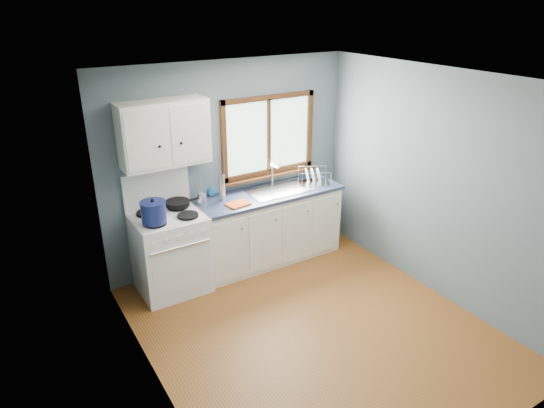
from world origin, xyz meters
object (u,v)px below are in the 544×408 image
utensil_crock (201,198)px  thermos (222,187)px  skillet (178,203)px  stockpot (154,212)px  sink (280,194)px  gas_range (170,250)px  base_cabinets (268,230)px  dish_rack (314,179)px

utensil_crock → thermos: utensil_crock is taller
skillet → stockpot: stockpot is taller
sink → utensil_crock: utensil_crock is taller
gas_range → skillet: (0.18, 0.13, 0.49)m
gas_range → utensil_crock: bearing=15.8°
utensil_crock → sink: bearing=-6.5°
gas_range → base_cabinets: bearing=0.8°
utensil_crock → thermos: size_ratio=1.08×
stockpot → thermos: 0.95m
skillet → stockpot: size_ratio=1.53×
gas_range → stockpot: gas_range is taller
gas_range → sink: gas_range is taller
base_cabinets → sink: sink is taller
gas_range → base_cabinets: 1.31m
sink → stockpot: 1.70m
gas_range → sink: size_ratio=1.62×
gas_range → utensil_crock: (0.47, 0.13, 0.50)m
utensil_crock → gas_range: bearing=-164.2°
stockpot → utensil_crock: utensil_crock is taller
gas_range → sink: bearing=0.7°
gas_range → stockpot: (-0.19, -0.16, 0.58)m
sink → stockpot: (-1.68, -0.18, 0.22)m
base_cabinets → sink: (0.18, -0.00, 0.45)m
thermos → base_cabinets: bearing=-8.0°
skillet → stockpot: 0.48m
base_cabinets → utensil_crock: 1.02m
base_cabinets → dish_rack: size_ratio=3.86×
skillet → utensil_crock: size_ratio=1.20×
thermos → dish_rack: thermos is taller
stockpot → thermos: (0.92, 0.26, 0.00)m
thermos → skillet: bearing=176.5°
sink → dish_rack: bearing=-3.4°
skillet → gas_range: bearing=-145.8°
sink → utensil_crock: size_ratio=2.42×
stockpot → skillet: bearing=38.0°
base_cabinets → skillet: (-1.12, 0.12, 0.58)m
stockpot → dish_rack: (2.17, 0.15, -0.10)m
thermos → utensil_crock: bearing=172.7°
base_cabinets → thermos: thermos is taller
base_cabinets → dish_rack: (0.67, -0.03, 0.56)m
thermos → gas_range: bearing=-172.1°
gas_range → thermos: gas_range is taller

